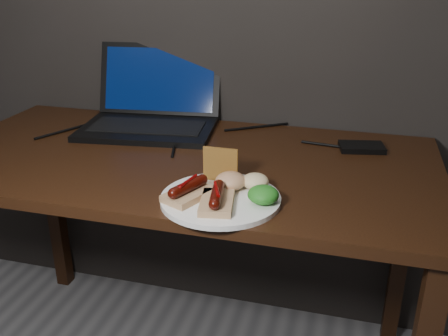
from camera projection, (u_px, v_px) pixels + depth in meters
desk at (182, 185)px, 1.42m from camera, size 1.40×0.70×0.75m
laptop at (152, 111)px, 1.62m from camera, size 0.45×0.40×0.25m
hard_drive at (362, 147)px, 1.43m from camera, size 0.14×0.10×0.02m
desk_cables at (196, 136)px, 1.54m from camera, size 0.93×0.38×0.01m
plate at (221, 199)px, 1.13m from camera, size 0.34×0.34×0.01m
bread_sausage_left at (188, 191)px, 1.12m from camera, size 0.11×0.13×0.04m
bread_sausage_center at (217, 199)px, 1.08m from camera, size 0.09×0.13×0.04m
crispbread at (220, 165)px, 1.19m from camera, size 0.09×0.01×0.08m
salad_greens at (263, 195)px, 1.09m from camera, size 0.07×0.07×0.04m
salsa_mound at (231, 181)px, 1.16m from camera, size 0.07×0.07×0.04m
coleslaw_mound at (255, 181)px, 1.16m from camera, size 0.06×0.06×0.04m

